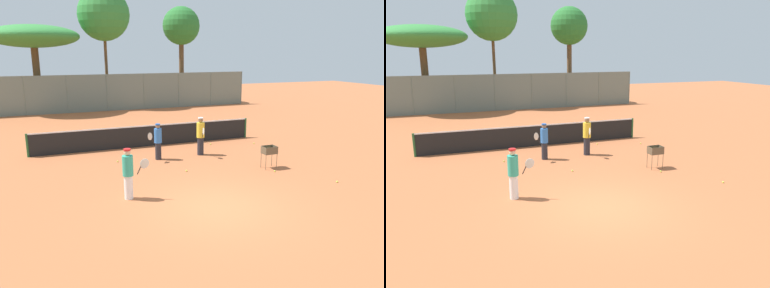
% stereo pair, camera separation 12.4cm
% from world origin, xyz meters
% --- Properties ---
extents(ground_plane, '(80.00, 80.00, 0.00)m').
position_xyz_m(ground_plane, '(0.00, 0.00, 0.00)').
color(ground_plane, '#B26038').
extents(tennis_net, '(11.12, 0.10, 1.07)m').
position_xyz_m(tennis_net, '(0.00, 8.15, 0.56)').
color(tennis_net, '#26592D').
rests_on(tennis_net, ground_plane).
extents(back_fence, '(24.13, 0.08, 2.89)m').
position_xyz_m(back_fence, '(0.00, 20.56, 1.45)').
color(back_fence, slate).
rests_on(back_fence, ground_plane).
extents(tree_0, '(6.87, 6.87, 6.61)m').
position_xyz_m(tree_0, '(-5.04, 22.44, 5.70)').
color(tree_0, brown).
rests_on(tree_0, ground_plane).
extents(tree_2, '(3.36, 3.36, 8.56)m').
position_xyz_m(tree_2, '(7.36, 23.56, 6.77)').
color(tree_2, brown).
rests_on(tree_2, ground_plane).
extents(tree_3, '(4.23, 4.23, 9.68)m').
position_xyz_m(tree_3, '(0.44, 23.04, 7.54)').
color(tree_3, brown).
rests_on(tree_3, ground_plane).
extents(player_white_outfit, '(0.36, 0.91, 1.73)m').
position_xyz_m(player_white_outfit, '(1.82, 5.71, 0.90)').
color(player_white_outfit, '#26262D').
rests_on(player_white_outfit, ground_plane).
extents(player_red_cap, '(0.77, 0.57, 1.58)m').
position_xyz_m(player_red_cap, '(-0.19, 5.69, 0.82)').
color(player_red_cap, '#26262D').
rests_on(player_red_cap, ground_plane).
extents(player_yellow_shirt, '(0.86, 0.41, 1.65)m').
position_xyz_m(player_yellow_shirt, '(-2.34, 1.67, 0.86)').
color(player_yellow_shirt, white).
rests_on(player_yellow_shirt, ground_plane).
extents(ball_cart, '(0.56, 0.41, 0.91)m').
position_xyz_m(ball_cart, '(3.62, 2.86, 0.68)').
color(ball_cart, brown).
rests_on(ball_cart, ground_plane).
extents(tennis_ball_0, '(0.07, 0.07, 0.07)m').
position_xyz_m(tennis_ball_0, '(4.96, 0.44, 0.03)').
color(tennis_ball_0, '#D1E54C').
rests_on(tennis_ball_0, ground_plane).
extents(tennis_ball_1, '(0.07, 0.07, 0.07)m').
position_xyz_m(tennis_ball_1, '(0.36, 3.63, 0.03)').
color(tennis_ball_1, '#D1E54C').
rests_on(tennis_ball_1, ground_plane).
extents(tennis_ball_2, '(0.07, 0.07, 0.07)m').
position_xyz_m(tennis_ball_2, '(3.56, 2.31, 0.03)').
color(tennis_ball_2, '#D1E54C').
rests_on(tennis_ball_2, ground_plane).
extents(tennis_ball_3, '(0.07, 0.07, 0.07)m').
position_xyz_m(tennis_ball_3, '(5.19, 6.65, 0.03)').
color(tennis_ball_3, '#D1E54C').
rests_on(tennis_ball_3, ground_plane).
extents(tennis_ball_4, '(0.07, 0.07, 0.07)m').
position_xyz_m(tennis_ball_4, '(-1.93, 5.91, 0.03)').
color(tennis_ball_4, '#D1E54C').
rests_on(tennis_ball_4, ground_plane).
extents(tennis_ball_5, '(0.07, 0.07, 0.07)m').
position_xyz_m(tennis_ball_5, '(3.05, 7.32, 0.03)').
color(tennis_ball_5, '#D1E54C').
rests_on(tennis_ball_5, ground_plane).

